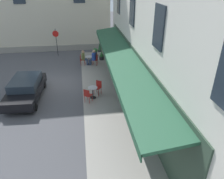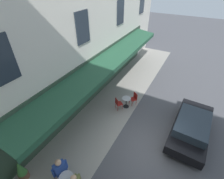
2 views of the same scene
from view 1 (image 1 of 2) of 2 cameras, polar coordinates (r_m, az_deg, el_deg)
name	(u,v)px [view 1 (image 1 of 2)]	position (r m, az deg, el deg)	size (l,w,h in m)	color
ground_plane	(57,84)	(16.33, -14.12, 1.47)	(70.00, 70.00, 0.00)	#4C4C51
sidewalk_cafe_terrace	(109,103)	(13.44, -0.68, -3.62)	(20.50, 3.20, 0.01)	gray
back_alley_steps	(108,50)	(22.44, -0.97, 10.20)	(2.40, 1.75, 0.60)	gray
cafe_table_near_entrance	(93,91)	(13.85, -5.05, -0.39)	(0.60, 0.60, 0.75)	black
cafe_chair_red_kerbside	(88,95)	(13.36, -6.44, -1.33)	(0.56, 0.56, 0.91)	maroon
cafe_chair_red_corner_left	(98,86)	(14.29, -3.65, 0.85)	(0.56, 0.56, 0.91)	maroon
cafe_table_mid_terrace	(89,59)	(19.32, -6.06, 7.89)	(0.60, 0.60, 0.75)	black
cafe_chair_red_corner_right	(82,59)	(19.33, -7.96, 7.96)	(0.42, 0.42, 0.91)	maroon
cafe_chair_red_by_window	(96,59)	(19.15, -4.23, 7.96)	(0.50, 0.50, 0.91)	maroon
seated_patron_in_olive	(84,57)	(19.27, -7.35, 8.42)	(0.67, 0.56, 1.31)	navy
seated_companion_in_blue	(93,57)	(19.14, -4.89, 8.49)	(0.69, 0.67, 1.37)	navy
no_parking_sign	(56,37)	(21.82, -14.47, 13.07)	(0.13, 0.58, 2.60)	black
potted_plant_entrance_right	(95,52)	(21.41, -4.39, 9.88)	(0.47, 0.47, 0.82)	brown
potted_plant_entrance_left	(107,51)	(21.71, -1.31, 10.10)	(0.34, 0.34, 0.88)	#2D2D33
potted_plant_mid_terrace	(100,48)	(22.36, -3.26, 10.87)	(0.35, 0.35, 1.09)	#2D2D33
potted_plant_under_sign	(111,55)	(20.08, -0.34, 9.01)	(0.44, 0.44, 1.14)	brown
potted_plant_by_steps	(101,56)	(20.48, -2.77, 8.86)	(0.43, 0.43, 0.79)	#2D2D33
parked_car_black	(26,88)	(14.69, -21.66, 0.31)	(4.38, 2.01, 1.33)	black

